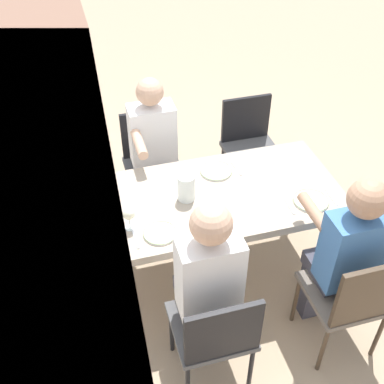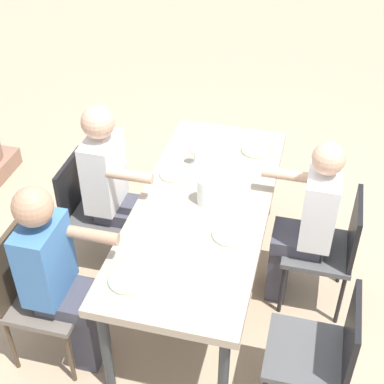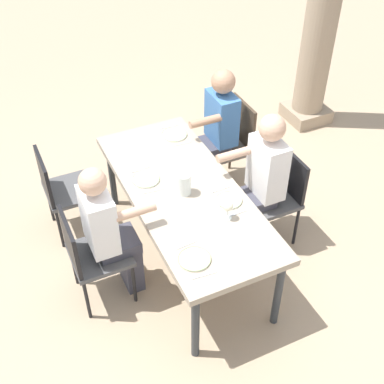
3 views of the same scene
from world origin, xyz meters
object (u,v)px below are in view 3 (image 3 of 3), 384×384
at_px(diner_man_white, 109,230).
at_px(plate_3, 194,259).
at_px(diner_guest_third, 259,180).
at_px(plate_1, 146,179).
at_px(water_pitcher, 184,185).
at_px(chair_mid_south, 89,252).
at_px(diner_woman_green, 215,129).
at_px(plate_2, 229,200).
at_px(chair_west_south, 62,187).
at_px(wine_glass_2, 228,207).
at_px(chair_mid_north, 277,192).
at_px(plate_0, 174,135).
at_px(dining_table, 184,197).
at_px(chair_west_north, 231,140).

bearing_deg(diner_man_white, plate_3, 34.95).
relative_size(diner_guest_third, plate_1, 5.86).
relative_size(plate_3, water_pitcher, 1.25).
bearing_deg(water_pitcher, plate_3, -18.66).
xyz_separation_m(chair_mid_south, water_pitcher, (-0.07, 0.82, 0.33)).
distance_m(diner_woman_green, plate_2, 1.09).
relative_size(chair_west_south, diner_guest_third, 0.66).
bearing_deg(plate_3, plate_1, 179.37).
xyz_separation_m(diner_woman_green, wine_glass_2, (1.17, -0.50, 0.17)).
xyz_separation_m(chair_mid_north, chair_mid_south, (0.00, -1.67, 0.01)).
bearing_deg(plate_0, chair_mid_south, -52.16).
xyz_separation_m(dining_table, diner_woman_green, (-0.75, 0.66, 0.01)).
bearing_deg(plate_3, diner_woman_green, 148.06).
relative_size(chair_west_north, wine_glass_2, 5.73).
relative_size(plate_0, plate_1, 1.03).
bearing_deg(chair_west_south, chair_mid_south, -0.07).
height_order(plate_0, plate_3, same).
xyz_separation_m(dining_table, chair_mid_north, (0.09, 0.84, -0.19)).
relative_size(plate_0, plate_3, 1.01).
xyz_separation_m(chair_mid_north, diner_guest_third, (-0.00, -0.20, 0.20)).
bearing_deg(chair_west_south, diner_man_white, 11.83).
height_order(plate_1, water_pitcher, water_pitcher).
relative_size(dining_table, wine_glass_2, 12.72).
bearing_deg(plate_3, chair_west_north, 143.23).
height_order(diner_woman_green, plate_1, diner_woman_green).
bearing_deg(plate_0, plate_3, -18.32).
bearing_deg(chair_west_south, plate_1, 50.44).
height_order(diner_woman_green, wine_glass_2, diner_woman_green).
bearing_deg(chair_mid_north, plate_2, -73.71).
bearing_deg(diner_guest_third, plate_1, -111.27).
xyz_separation_m(chair_west_north, diner_man_white, (0.85, -1.50, 0.15)).
relative_size(chair_mid_north, diner_guest_third, 0.65).
xyz_separation_m(diner_guest_third, water_pitcher, (-0.07, -0.65, 0.13)).
xyz_separation_m(diner_woman_green, plate_2, (1.01, -0.40, 0.06)).
xyz_separation_m(chair_mid_south, plate_3, (0.60, 0.60, 0.25)).
relative_size(chair_west_north, diner_man_white, 0.72).
height_order(chair_west_north, diner_woman_green, diner_woman_green).
bearing_deg(diner_man_white, wine_glass_2, 68.13).
bearing_deg(chair_mid_north, plate_0, -144.27).
height_order(diner_guest_third, plate_3, diner_guest_third).
distance_m(diner_woman_green, diner_guest_third, 0.84).
distance_m(chair_west_south, plate_2, 1.51).
height_order(chair_west_north, diner_guest_third, diner_guest_third).
bearing_deg(chair_west_north, water_pitcher, -47.81).
xyz_separation_m(dining_table, plate_0, (-0.74, 0.24, 0.07)).
distance_m(chair_mid_south, plate_3, 0.89).
bearing_deg(chair_west_north, chair_mid_north, -0.32).
bearing_deg(chair_west_north, chair_mid_south, -63.33).
bearing_deg(water_pitcher, wine_glass_2, 23.27).
bearing_deg(plate_2, water_pitcher, -131.09).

